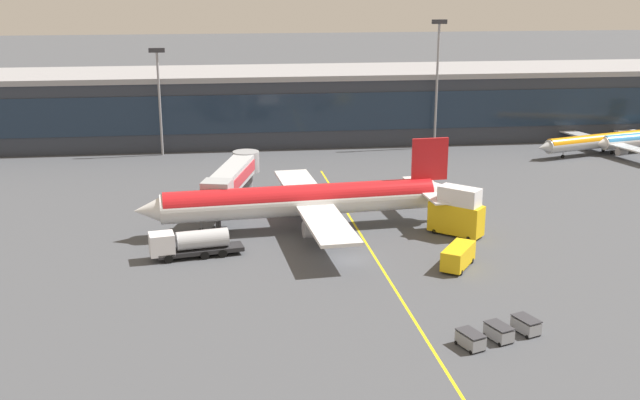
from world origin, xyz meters
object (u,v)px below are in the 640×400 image
(baggage_cart_1, at_px, (499,332))
(catering_lift, at_px, (457,212))
(lavatory_truck, at_px, (458,255))
(main_airliner, at_px, (303,200))
(baggage_cart_0, at_px, (470,339))
(baggage_cart_2, at_px, (526,325))
(commuter_jet_near, at_px, (603,141))
(fuel_tanker, at_px, (190,243))

(baggage_cart_1, bearing_deg, catering_lift, 81.00)
(lavatory_truck, distance_m, baggage_cart_1, 18.14)
(main_airliner, distance_m, baggage_cart_1, 36.59)
(lavatory_truck, xyz_separation_m, baggage_cart_1, (-1.61, -18.06, -0.64))
(main_airliner, bearing_deg, baggage_cart_0, -71.72)
(baggage_cart_2, bearing_deg, commuter_jet_near, 59.13)
(fuel_tanker, distance_m, commuter_jet_near, 86.02)
(baggage_cart_1, relative_size, baggage_cart_2, 1.00)
(fuel_tanker, xyz_separation_m, commuter_jet_near, (72.94, 45.59, 0.72))
(baggage_cart_0, xyz_separation_m, commuter_jet_near, (47.44, 71.59, 1.68))
(main_airliner, xyz_separation_m, baggage_cart_0, (11.43, -34.60, -3.19))
(catering_lift, distance_m, baggage_cart_2, 27.95)
(main_airliner, bearing_deg, fuel_tanker, -148.58)
(baggage_cart_1, bearing_deg, baggage_cart_0, -159.29)
(fuel_tanker, xyz_separation_m, baggage_cart_2, (31.49, -23.74, -0.96))
(lavatory_truck, xyz_separation_m, baggage_cart_2, (1.38, -16.93, -0.64))
(baggage_cart_0, bearing_deg, catering_lift, 75.86)
(baggage_cart_0, relative_size, baggage_cart_1, 1.00)
(catering_lift, xyz_separation_m, lavatory_truck, (-2.97, -10.88, -1.64))
(catering_lift, bearing_deg, commuter_jet_near, 46.17)
(lavatory_truck, bearing_deg, baggage_cart_0, -103.49)
(fuel_tanker, distance_m, baggage_cart_0, 36.44)
(baggage_cart_0, bearing_deg, baggage_cart_2, 20.71)
(catering_lift, distance_m, commuter_jet_near, 57.56)
(baggage_cart_1, bearing_deg, fuel_tanker, 138.89)
(baggage_cart_1, bearing_deg, lavatory_truck, 84.90)
(lavatory_truck, height_order, baggage_cart_1, lavatory_truck)
(main_airliner, bearing_deg, baggage_cart_2, -61.69)
(fuel_tanker, height_order, lavatory_truck, fuel_tanker)
(commuter_jet_near, bearing_deg, baggage_cart_2, -120.87)
(lavatory_truck, distance_m, baggage_cart_2, 17.00)
(lavatory_truck, height_order, baggage_cart_2, lavatory_truck)
(lavatory_truck, bearing_deg, commuter_jet_near, 50.74)
(baggage_cart_2, distance_m, commuter_jet_near, 80.79)
(main_airliner, xyz_separation_m, lavatory_truck, (16.04, -15.41, -2.55))
(main_airliner, bearing_deg, baggage_cart_1, -66.68)
(main_airliner, relative_size, fuel_tanker, 3.84)
(baggage_cart_1, bearing_deg, baggage_cart_2, 20.71)
(fuel_tanker, xyz_separation_m, lavatory_truck, (30.11, -6.81, -0.32))
(main_airliner, distance_m, baggage_cart_2, 36.87)
(baggage_cart_0, height_order, baggage_cart_1, same)
(fuel_tanker, height_order, baggage_cart_1, fuel_tanker)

